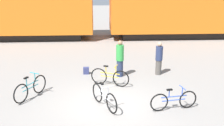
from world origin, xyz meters
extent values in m
plane|color=gray|center=(0.00, 0.00, 0.00)|extent=(80.00, 80.00, 0.00)
cube|color=black|center=(-6.41, 11.78, 0.28)|extent=(9.61, 2.37, 0.55)
cube|color=orange|center=(-6.41, 11.78, 2.33)|extent=(11.44, 3.16, 3.55)
cube|color=black|center=(6.41, 11.78, 0.28)|extent=(9.61, 2.37, 0.55)
cube|color=orange|center=(6.41, 11.78, 2.33)|extent=(11.44, 3.16, 3.55)
cube|color=#4C4238|center=(0.00, 11.06, 0.01)|extent=(36.25, 0.07, 0.01)
cube|color=#4C4238|center=(0.00, 12.49, 0.01)|extent=(36.25, 0.07, 0.01)
torus|color=black|center=(-2.72, 1.16, 0.38)|extent=(0.40, 0.69, 0.76)
torus|color=black|center=(-3.22, 0.23, 0.38)|extent=(0.40, 0.69, 0.76)
cylinder|color=teal|center=(-2.97, 0.69, 0.57)|extent=(0.47, 0.83, 0.04)
cylinder|color=teal|center=(-2.97, 0.69, 0.41)|extent=(0.43, 0.76, 0.04)
cylinder|color=teal|center=(-3.06, 0.53, 0.73)|extent=(0.04, 0.04, 0.32)
cube|color=black|center=(-3.06, 0.53, 0.89)|extent=(0.17, 0.21, 0.05)
cylinder|color=teal|center=(-2.83, 0.95, 0.75)|extent=(0.04, 0.04, 0.35)
cylinder|color=teal|center=(-2.83, 0.95, 0.93)|extent=(0.42, 0.25, 0.03)
torus|color=black|center=(0.12, -0.73, 0.36)|extent=(0.38, 0.67, 0.73)
torus|color=black|center=(-0.37, 0.20, 0.36)|extent=(0.38, 0.67, 0.73)
cylinder|color=silver|center=(-0.12, -0.27, 0.55)|extent=(0.46, 0.84, 0.04)
cylinder|color=silver|center=(-0.12, -0.27, 0.40)|extent=(0.42, 0.76, 0.04)
cylinder|color=silver|center=(-0.21, -0.11, 0.70)|extent=(0.04, 0.04, 0.31)
cube|color=black|center=(-0.21, -0.11, 0.86)|extent=(0.16, 0.21, 0.05)
cylinder|color=silver|center=(0.01, -0.52, 0.72)|extent=(0.04, 0.04, 0.34)
cylinder|color=silver|center=(0.01, -0.52, 0.89)|extent=(0.42, 0.24, 0.03)
torus|color=black|center=(2.88, -0.51, 0.34)|extent=(0.67, 0.16, 0.67)
torus|color=black|center=(1.79, -0.70, 0.34)|extent=(0.67, 0.16, 0.67)
cylinder|color=#3351B7|center=(2.34, -0.61, 0.51)|extent=(0.96, 0.20, 0.04)
cylinder|color=#3351B7|center=(2.34, -0.61, 0.37)|extent=(0.87, 0.18, 0.04)
cylinder|color=#3351B7|center=(2.15, -0.64, 0.65)|extent=(0.04, 0.04, 0.28)
cube|color=black|center=(2.15, -0.64, 0.79)|extent=(0.21, 0.11, 0.05)
cylinder|color=#3351B7|center=(2.63, -0.55, 0.66)|extent=(0.04, 0.04, 0.31)
cylinder|color=#3351B7|center=(2.63, -0.55, 0.82)|extent=(0.11, 0.46, 0.03)
torus|color=black|center=(0.65, 1.59, 0.37)|extent=(0.71, 0.31, 0.74)
torus|color=black|center=(-0.29, 1.96, 0.37)|extent=(0.71, 0.31, 0.74)
cylinder|color=gold|center=(0.18, 1.78, 0.56)|extent=(0.84, 0.35, 0.04)
cylinder|color=gold|center=(0.18, 1.78, 0.41)|extent=(0.77, 0.32, 0.04)
cylinder|color=gold|center=(0.01, 1.84, 0.72)|extent=(0.04, 0.04, 0.31)
cube|color=black|center=(0.01, 1.84, 0.87)|extent=(0.22, 0.15, 0.05)
cylinder|color=gold|center=(0.44, 1.68, 0.73)|extent=(0.04, 0.04, 0.35)
cylinder|color=gold|center=(0.44, 1.68, 0.91)|extent=(0.20, 0.44, 0.03)
cylinder|color=#283351|center=(0.71, 2.90, 0.40)|extent=(0.31, 0.31, 0.80)
cylinder|color=green|center=(0.71, 2.90, 1.17)|extent=(0.36, 0.36, 0.74)
sphere|color=#A37556|center=(0.71, 2.90, 1.65)|extent=(0.22, 0.22, 0.22)
cylinder|color=#514C47|center=(2.62, 3.07, 0.36)|extent=(0.29, 0.29, 0.73)
cylinder|color=navy|center=(2.62, 3.07, 1.07)|extent=(0.34, 0.34, 0.68)
sphere|color=tan|center=(2.62, 3.07, 1.52)|extent=(0.22, 0.22, 0.22)
cube|color=navy|center=(-0.92, 3.31, 0.17)|extent=(0.28, 0.20, 0.34)
camera|label=1|loc=(-0.32, -8.91, 4.42)|focal=42.00mm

